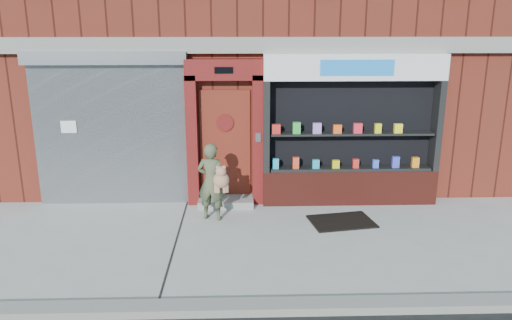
{
  "coord_description": "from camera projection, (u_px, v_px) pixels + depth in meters",
  "views": [
    {
      "loc": [
        -0.44,
        -7.77,
        3.58
      ],
      "look_at": [
        -0.16,
        1.0,
        1.14
      ],
      "focal_mm": 35.0,
      "sensor_mm": 36.0,
      "label": 1
    }
  ],
  "objects": [
    {
      "name": "shutter_bay",
      "position": [
        110.0,
        120.0,
        9.76
      ],
      "size": [
        3.1,
        0.3,
        3.04
      ],
      "color": "gray",
      "rests_on": "ground"
    },
    {
      "name": "red_door_bay",
      "position": [
        225.0,
        133.0,
        9.84
      ],
      "size": [
        1.52,
        0.58,
        2.9
      ],
      "color": "#560F0E",
      "rests_on": "ground"
    },
    {
      "name": "building",
      "position": [
        256.0,
        5.0,
        13.16
      ],
      "size": [
        12.0,
        8.16,
        8.0
      ],
      "color": "#5F1F15",
      "rests_on": "ground"
    },
    {
      "name": "ground",
      "position": [
        268.0,
        240.0,
        8.46
      ],
      "size": [
        80.0,
        80.0,
        0.0
      ],
      "primitive_type": "plane",
      "color": "#9E9E99",
      "rests_on": "ground"
    },
    {
      "name": "woman",
      "position": [
        212.0,
        181.0,
        9.18
      ],
      "size": [
        0.64,
        0.56,
        1.46
      ],
      "color": "#495437",
      "rests_on": "ground"
    },
    {
      "name": "doormat",
      "position": [
        342.0,
        221.0,
        9.22
      ],
      "size": [
        1.26,
        0.98,
        0.03
      ],
      "primitive_type": "cube",
      "rotation": [
        0.0,
        0.0,
        0.17
      ],
      "color": "black",
      "rests_on": "ground"
    },
    {
      "name": "curb",
      "position": [
        276.0,
        307.0,
        6.37
      ],
      "size": [
        60.0,
        0.3,
        0.12
      ],
      "primitive_type": "cube",
      "color": "gray",
      "rests_on": "ground"
    },
    {
      "name": "pharmacy_bay",
      "position": [
        351.0,
        137.0,
        9.89
      ],
      "size": [
        3.5,
        0.41,
        3.0
      ],
      "color": "maroon",
      "rests_on": "ground"
    }
  ]
}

